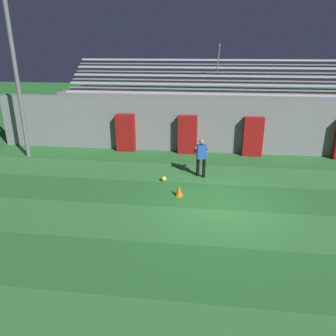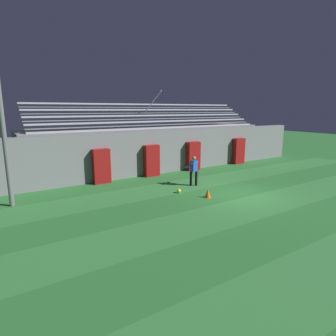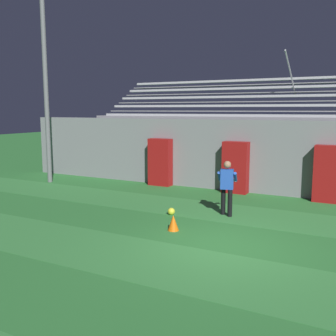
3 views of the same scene
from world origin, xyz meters
name	(u,v)px [view 3 (image 3 of 3)]	position (x,y,z in m)	size (l,w,h in m)	color
ground_plane	(223,247)	(0.00, 0.00, 0.00)	(80.00, 80.00, 0.00)	#2D7533
turf_stripe_mid	(197,269)	(0.00, -1.51, 0.00)	(28.00, 2.25, 0.01)	#38843D
turf_stripe_far	(257,216)	(0.00, 2.99, 0.00)	(28.00, 2.25, 0.01)	#38843D
back_wall	(283,158)	(0.00, 6.50, 1.40)	(24.00, 0.60, 2.80)	gray
padding_pillar_gate_left	(235,167)	(-1.66, 5.95, 0.99)	(0.97, 0.44, 1.98)	maroon
padding_pillar_gate_right	(329,174)	(1.66, 5.95, 0.99)	(0.97, 0.44, 1.98)	maroon
padding_pillar_far_left	(160,162)	(-4.96, 5.95, 0.99)	(0.97, 0.44, 1.98)	maroon
bleacher_stand	(295,149)	(0.00, 8.84, 1.50)	(18.00, 4.05, 5.43)	gray
floodlight_pole	(44,50)	(-9.67, 4.33, 5.70)	(0.90, 0.36, 9.19)	slate
goalkeeper	(227,184)	(-0.85, 2.67, 0.95)	(0.67, 0.61, 1.67)	black
soccer_ball	(171,211)	(-2.36, 1.93, 0.11)	(0.22, 0.22, 0.22)	yellow
traffic_cone	(173,223)	(-1.60, 0.57, 0.21)	(0.30, 0.30, 0.42)	orange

